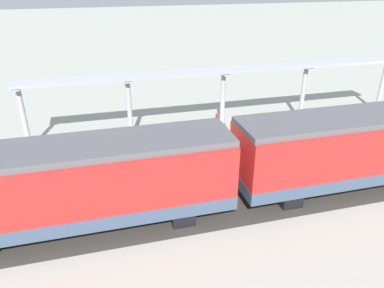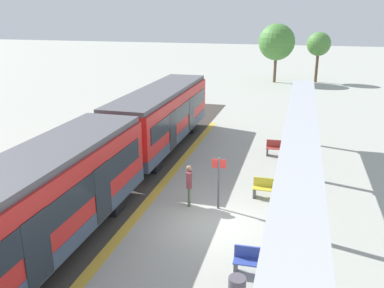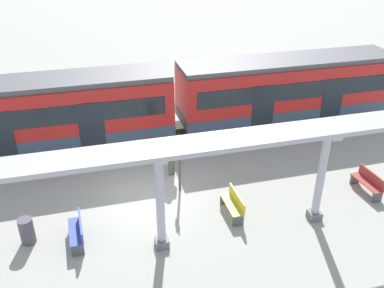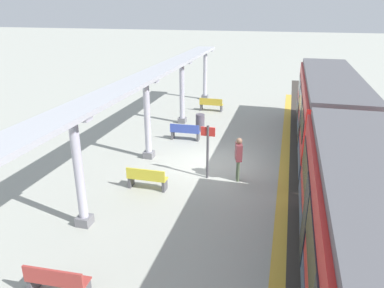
# 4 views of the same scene
# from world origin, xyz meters

# --- Properties ---
(ground_plane) EXTENTS (176.00, 176.00, 0.00)m
(ground_plane) POSITION_xyz_m (0.00, 0.00, 0.00)
(ground_plane) COLOR #9EA197
(tactile_edge_strip) EXTENTS (0.41, 28.89, 0.01)m
(tactile_edge_strip) POSITION_xyz_m (-3.11, 0.00, 0.00)
(tactile_edge_strip) COLOR gold
(tactile_edge_strip) RESTS_ON ground
(trackbed) EXTENTS (3.20, 40.89, 0.01)m
(trackbed) POSITION_xyz_m (-4.92, 0.00, 0.00)
(trackbed) COLOR #38332D
(trackbed) RESTS_ON ground
(train_near_carriage) EXTENTS (2.65, 11.22, 3.48)m
(train_near_carriage) POSITION_xyz_m (-4.91, -3.59, 1.83)
(train_near_carriage) COLOR red
(train_near_carriage) RESTS_ON ground
(train_far_carriage) EXTENTS (2.65, 11.22, 3.48)m
(train_far_carriage) POSITION_xyz_m (-4.91, 8.21, 1.83)
(train_far_carriage) COLOR red
(train_far_carriage) RESTS_ON ground
(canopy_pillar_second) EXTENTS (1.10, 0.44, 3.58)m
(canopy_pillar_second) POSITION_xyz_m (2.87, -5.41, 1.81)
(canopy_pillar_second) COLOR slate
(canopy_pillar_second) RESTS_ON ground
(canopy_pillar_third) EXTENTS (1.10, 0.44, 3.58)m
(canopy_pillar_third) POSITION_xyz_m (2.87, 0.03, 1.81)
(canopy_pillar_third) COLOR slate
(canopy_pillar_third) RESTS_ON ground
(canopy_pillar_fourth) EXTENTS (1.10, 0.44, 3.58)m
(canopy_pillar_fourth) POSITION_xyz_m (2.87, 5.64, 1.81)
(canopy_pillar_fourth) COLOR slate
(canopy_pillar_fourth) RESTS_ON ground
(canopy_pillar_fifth) EXTENTS (1.10, 0.44, 3.58)m
(canopy_pillar_fifth) POSITION_xyz_m (2.87, 11.25, 1.81)
(canopy_pillar_fifth) COLOR slate
(canopy_pillar_fifth) RESTS_ON ground
(canopy_beam) EXTENTS (1.20, 23.44, 0.16)m
(canopy_beam) POSITION_xyz_m (2.87, -0.07, 3.66)
(canopy_beam) COLOR #A8AAB2
(canopy_beam) RESTS_ON canopy_pillar_nearest
(bench_near_end) EXTENTS (1.52, 0.51, 0.86)m
(bench_near_end) POSITION_xyz_m (1.90, 8.51, 0.44)
(bench_near_end) COLOR #A13731
(bench_near_end) RESTS_ON ground
(bench_mid_platform) EXTENTS (1.50, 0.45, 0.86)m
(bench_mid_platform) POSITION_xyz_m (1.83, 2.91, 0.44)
(bench_mid_platform) COLOR gold
(bench_mid_platform) RESTS_ON ground
(bench_extra_slot) EXTENTS (1.52, 0.50, 0.86)m
(bench_extra_slot) POSITION_xyz_m (1.91, -2.62, 0.44)
(bench_extra_slot) COLOR #3448A2
(bench_extra_slot) RESTS_ON ground
(platform_info_sign) EXTENTS (0.56, 0.10, 2.20)m
(platform_info_sign) POSITION_xyz_m (-0.14, 1.37, 1.33)
(platform_info_sign) COLOR #4C4C51
(platform_info_sign) RESTS_ON ground
(passenger_waiting_near_edge) EXTENTS (0.35, 0.55, 1.78)m
(passenger_waiting_near_edge) POSITION_xyz_m (-1.34, 1.30, 1.11)
(passenger_waiting_near_edge) COLOR #4F5F44
(passenger_waiting_near_edge) RESTS_ON ground
(tree_left_background) EXTENTS (2.60, 2.60, 5.52)m
(tree_left_background) POSITION_xyz_m (4.30, 34.68, 4.17)
(tree_left_background) COLOR brown
(tree_left_background) RESTS_ON ground
(tree_right_background) EXTENTS (3.96, 3.96, 6.41)m
(tree_right_background) POSITION_xyz_m (-0.19, 33.47, 4.41)
(tree_right_background) COLOR brown
(tree_right_background) RESTS_ON ground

